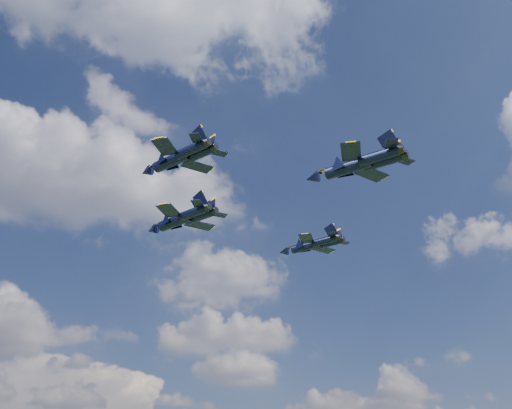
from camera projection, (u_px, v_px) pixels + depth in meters
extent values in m
cylinder|color=black|center=(176.00, 221.00, 107.32)|extent=(8.15, 9.11, 2.04)
cone|color=black|center=(152.00, 230.00, 110.96)|extent=(3.38, 3.50, 1.93)
ellipsoid|color=brown|center=(162.00, 223.00, 109.67)|extent=(2.94, 3.20, 0.93)
cube|color=black|center=(169.00, 210.00, 103.20)|extent=(5.04, 5.99, 0.20)
cube|color=black|center=(200.00, 225.00, 108.92)|extent=(5.88, 4.43, 0.20)
cube|color=black|center=(197.00, 203.00, 100.67)|extent=(2.59, 3.16, 0.16)
cube|color=black|center=(219.00, 215.00, 104.80)|extent=(3.02, 2.24, 0.16)
cube|color=black|center=(200.00, 200.00, 103.08)|extent=(2.77, 2.16, 3.41)
cube|color=black|center=(210.00, 205.00, 104.83)|extent=(1.99, 3.05, 3.41)
cylinder|color=black|center=(172.00, 161.00, 84.63)|extent=(7.02, 7.58, 1.72)
cone|color=black|center=(146.00, 172.00, 87.60)|extent=(2.87, 2.94, 1.63)
ellipsoid|color=brown|center=(157.00, 164.00, 86.56)|extent=(2.52, 2.67, 0.79)
cube|color=black|center=(165.00, 147.00, 81.14)|extent=(4.18, 5.05, 0.17)
cube|color=black|center=(197.00, 166.00, 86.07)|extent=(4.98, 3.83, 0.17)
cube|color=black|center=(196.00, 138.00, 79.11)|extent=(2.14, 2.65, 0.13)
cube|color=black|center=(219.00, 153.00, 82.67)|extent=(2.57, 1.94, 0.13)
cube|color=black|center=(199.00, 136.00, 81.15)|extent=(2.38, 1.76, 2.88)
cube|color=black|center=(209.00, 143.00, 82.65)|extent=(1.69, 2.54, 2.88)
cylinder|color=black|center=(307.00, 246.00, 111.01)|extent=(6.98, 7.18, 1.67)
cone|color=black|center=(283.00, 252.00, 113.74)|extent=(2.81, 2.83, 1.58)
ellipsoid|color=brown|center=(293.00, 247.00, 112.79)|extent=(2.49, 2.54, 0.76)
cube|color=black|center=(306.00, 238.00, 107.61)|extent=(3.95, 4.88, 0.17)
cube|color=black|center=(323.00, 249.00, 112.51)|extent=(4.86, 3.82, 0.17)
cube|color=black|center=(332.00, 234.00, 105.79)|extent=(2.02, 2.55, 0.13)
cube|color=black|center=(343.00, 242.00, 109.33)|extent=(2.52, 1.94, 0.13)
cube|color=black|center=(331.00, 231.00, 107.77)|extent=(2.36, 1.64, 2.79)
cube|color=black|center=(336.00, 235.00, 109.27)|extent=(1.64, 2.42, 2.79)
cylinder|color=black|center=(349.00, 167.00, 89.79)|extent=(8.62, 8.51, 2.02)
cone|color=black|center=(312.00, 178.00, 92.94)|extent=(3.42, 3.40, 1.91)
ellipsoid|color=brown|center=(327.00, 170.00, 91.86)|extent=(3.06, 3.03, 0.92)
cube|color=black|center=(351.00, 152.00, 85.67)|extent=(4.66, 5.88, 0.20)
cube|color=black|center=(372.00, 174.00, 91.72)|extent=(5.90, 4.74, 0.20)
cube|color=black|center=(391.00, 143.00, 83.63)|extent=(2.37, 3.06, 0.16)
cube|color=black|center=(405.00, 161.00, 88.00)|extent=(3.07, 2.42, 0.16)
cube|color=black|center=(389.00, 142.00, 86.03)|extent=(2.90, 1.98, 3.38)
cube|color=black|center=(394.00, 149.00, 87.88)|extent=(1.98, 2.87, 3.38)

